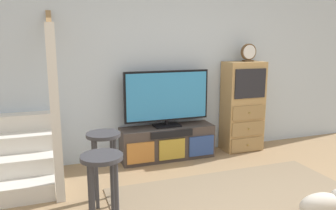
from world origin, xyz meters
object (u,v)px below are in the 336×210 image
(side_cabinet, at_px, (243,107))
(dog, at_px, (323,203))
(desk_clock, at_px, (248,53))
(bar_stool_far, at_px, (104,152))
(bar_stool_near, at_px, (102,178))
(media_console, at_px, (168,143))
(television, at_px, (167,97))

(side_cabinet, xyz_separation_m, dog, (-0.30, -1.93, -0.54))
(side_cabinet, xyz_separation_m, desk_clock, (0.05, -0.01, 0.79))
(desk_clock, bearing_deg, bar_stool_far, -156.43)
(bar_stool_far, bearing_deg, desk_clock, 23.57)
(bar_stool_far, relative_size, dog, 1.36)
(bar_stool_near, bearing_deg, dog, -8.15)
(bar_stool_far, xyz_separation_m, dog, (1.90, -0.93, -0.43))
(side_cabinet, relative_size, dog, 2.44)
(bar_stool_near, bearing_deg, desk_clock, 34.50)
(media_console, distance_m, dog, 2.11)
(media_console, bearing_deg, television, 90.00)
(television, xyz_separation_m, side_cabinet, (1.19, -0.01, -0.21))
(side_cabinet, xyz_separation_m, bar_stool_far, (-2.21, -1.00, -0.11))
(bar_stool_near, bearing_deg, television, 55.71)
(media_console, distance_m, television, 0.64)
(television, height_order, desk_clock, desk_clock)
(media_console, xyz_separation_m, television, (-0.00, 0.02, 0.64))
(bar_stool_near, xyz_separation_m, dog, (2.01, -0.29, -0.43))
(desk_clock, bearing_deg, media_console, 179.78)
(television, bearing_deg, bar_stool_near, -124.29)
(dog, bearing_deg, television, 114.52)
(side_cabinet, distance_m, bar_stool_near, 2.84)
(side_cabinet, bearing_deg, media_console, -179.51)
(dog, bearing_deg, side_cabinet, 81.06)
(bar_stool_near, bearing_deg, media_console, 55.32)
(media_console, xyz_separation_m, desk_clock, (1.24, -0.00, 1.22))
(desk_clock, xyz_separation_m, dog, (-0.35, -1.91, -1.34))
(dog, bearing_deg, desk_clock, 79.61)
(side_cabinet, height_order, bar_stool_near, side_cabinet)
(bar_stool_far, bearing_deg, side_cabinet, 24.35)
(media_console, height_order, dog, media_console)
(bar_stool_near, distance_m, bar_stool_far, 0.65)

